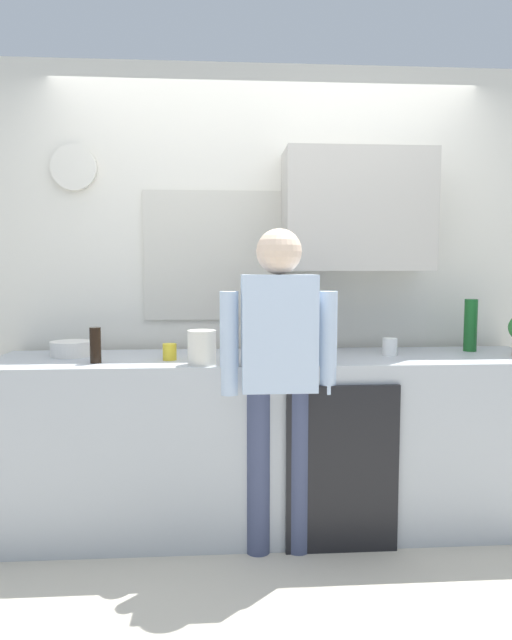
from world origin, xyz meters
TOP-DOWN VIEW (x-y plane):
  - ground_plane at (0.00, 0.00)m, footprint 8.00×8.00m
  - kitchen_counter at (0.00, 0.30)m, footprint 2.96×0.64m
  - dishwasher_panel at (0.31, -0.03)m, footprint 0.56×0.02m
  - back_wall_assembly at (0.06, 0.70)m, footprint 4.56×0.42m
  - coffee_maker at (0.05, 0.46)m, footprint 0.20×0.20m
  - bottle_green_wine at (1.15, 0.43)m, footprint 0.07×0.07m
  - bottle_dark_sauce at (-0.91, 0.15)m, footprint 0.06×0.06m
  - bottle_red_vinegar at (-0.11, 0.22)m, footprint 0.06×0.06m
  - cup_yellow_cup at (-0.54, 0.22)m, footprint 0.07×0.07m
  - cup_white_mug at (0.64, 0.30)m, footprint 0.08×0.08m
  - mixing_bowl at (-1.09, 0.40)m, footprint 0.22×0.22m
  - storage_canister at (-0.37, 0.07)m, footprint 0.14×0.14m
  - person_at_sink at (0.00, 0.00)m, footprint 0.57×0.22m

SIDE VIEW (x-z plane):
  - ground_plane at x=0.00m, z-range 0.00..0.00m
  - dishwasher_panel at x=0.31m, z-range 0.00..0.84m
  - kitchen_counter at x=0.00m, z-range 0.00..0.94m
  - person_at_sink at x=0.00m, z-range 0.15..1.75m
  - mixing_bowl at x=-1.09m, z-range 0.94..1.02m
  - cup_yellow_cup at x=-0.54m, z-range 0.94..1.02m
  - cup_white_mug at x=0.64m, z-range 0.94..1.03m
  - storage_canister at x=-0.37m, z-range 0.94..1.11m
  - bottle_dark_sauce at x=-0.91m, z-range 0.94..1.12m
  - bottle_red_vinegar at x=-0.11m, z-range 0.94..1.16m
  - coffee_maker at x=0.05m, z-range 0.92..1.25m
  - bottle_green_wine at x=1.15m, z-range 0.94..1.24m
  - back_wall_assembly at x=0.06m, z-range 0.06..2.66m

